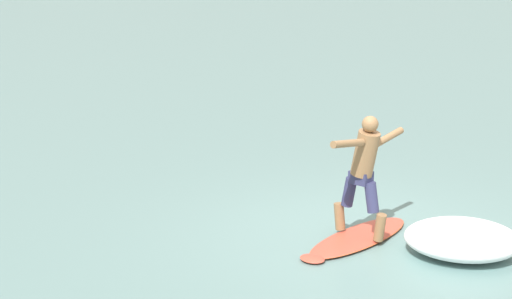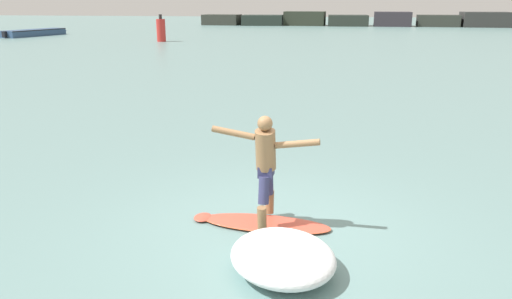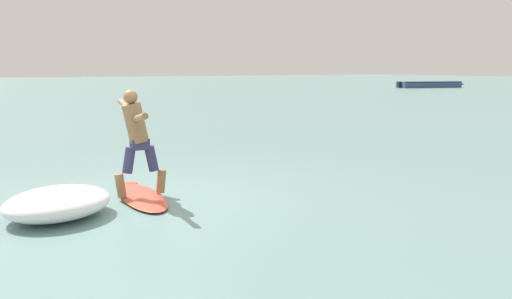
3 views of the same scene
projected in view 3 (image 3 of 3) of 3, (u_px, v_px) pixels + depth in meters
ground_plane at (143, 202)px, 7.41m from camera, size 200.00×200.00×0.00m
surfboard at (141, 196)px, 7.60m from camera, size 2.06×0.70×0.20m
surfer at (136, 135)px, 7.39m from camera, size 1.50×0.80×1.59m
fishing_boat_near_jetty at (430, 84)px, 49.00m from camera, size 3.18×7.41×0.60m
wave_foam_at_tail at (58, 203)px, 6.60m from camera, size 1.77×1.84×0.40m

